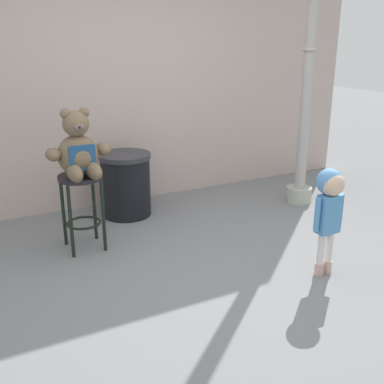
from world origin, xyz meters
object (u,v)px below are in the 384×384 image
(teddy_bear, at_px, (79,152))
(trash_bin, at_px, (126,184))
(lamppost, at_px, (306,100))
(child_walking, at_px, (329,199))
(bar_stool_with_teddy, at_px, (82,196))

(teddy_bear, height_order, trash_bin, teddy_bear)
(teddy_bear, height_order, lamppost, lamppost)
(teddy_bear, distance_m, lamppost, 2.59)
(teddy_bear, height_order, child_walking, teddy_bear)
(lamppost, bearing_deg, child_walking, -123.54)
(teddy_bear, relative_size, lamppost, 0.20)
(teddy_bear, bearing_deg, bar_stool_with_teddy, 90.00)
(bar_stool_with_teddy, height_order, lamppost, lamppost)
(lamppost, bearing_deg, bar_stool_with_teddy, -178.42)
(trash_bin, bearing_deg, lamppost, -15.61)
(bar_stool_with_teddy, bearing_deg, child_walking, -40.75)
(bar_stool_with_teddy, distance_m, lamppost, 2.67)
(teddy_bear, xyz_separation_m, child_walking, (1.61, -1.36, -0.27))
(trash_bin, bearing_deg, teddy_bear, -134.34)
(teddy_bear, bearing_deg, trash_bin, 45.66)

